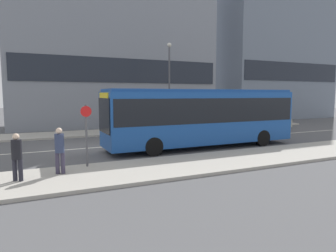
# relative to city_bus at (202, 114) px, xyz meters

# --- Properties ---
(ground_plane) EXTENTS (120.00, 120.00, 0.00)m
(ground_plane) POSITION_rel_city_bus_xyz_m (-6.17, 2.46, -1.94)
(ground_plane) COLOR #4F4F51
(sidewalk_near) EXTENTS (44.00, 3.50, 0.13)m
(sidewalk_near) POSITION_rel_city_bus_xyz_m (-6.17, -3.79, -1.87)
(sidewalk_near) COLOR #A39E93
(sidewalk_near) RESTS_ON ground_plane
(sidewalk_far) EXTENTS (44.00, 3.50, 0.13)m
(sidewalk_far) POSITION_rel_city_bus_xyz_m (-6.17, 8.71, -1.87)
(sidewalk_far) COLOR #A39E93
(sidewalk_far) RESTS_ON ground_plane
(lane_centerline) EXTENTS (41.80, 0.16, 0.01)m
(lane_centerline) POSITION_rel_city_bus_xyz_m (-6.17, 2.46, -1.93)
(lane_centerline) COLOR silver
(lane_centerline) RESTS_ON ground_plane
(apartment_block_left_tower) EXTENTS (19.91, 6.31, 19.13)m
(apartment_block_left_tower) POSITION_rel_city_bus_xyz_m (-1.00, 15.08, 7.62)
(apartment_block_left_tower) COLOR gray
(apartment_block_left_tower) RESTS_ON ground_plane
(apartment_block_right_tower) EXTENTS (15.56, 6.57, 21.11)m
(apartment_block_right_tower) POSITION_rel_city_bus_xyz_m (20.19, 15.21, 8.61)
(apartment_block_right_tower) COLOR slate
(apartment_block_right_tower) RESTS_ON ground_plane
(city_bus) EXTENTS (11.47, 2.61, 3.37)m
(city_bus) POSITION_rel_city_bus_xyz_m (0.00, 0.00, 0.00)
(city_bus) COLOR #194793
(city_bus) RESTS_ON ground_plane
(parked_car_0) EXTENTS (4.18, 1.76, 1.42)m
(parked_car_0) POSITION_rel_city_bus_xyz_m (5.02, 5.89, -1.28)
(parked_car_0) COLOR maroon
(parked_car_0) RESTS_ON ground_plane
(parked_car_1) EXTENTS (4.33, 1.70, 1.28)m
(parked_car_1) POSITION_rel_city_bus_xyz_m (10.34, 5.68, -1.33)
(parked_car_1) COLOR #A39E84
(parked_car_1) RESTS_ON ground_plane
(pedestrian_near_stop) EXTENTS (0.34, 0.34, 1.65)m
(pedestrian_near_stop) POSITION_rel_city_bus_xyz_m (-9.57, -3.66, -0.87)
(pedestrian_near_stop) COLOR #23232D
(pedestrian_near_stop) RESTS_ON sidewalk_near
(pedestrian_down_pavement) EXTENTS (0.34, 0.34, 1.74)m
(pedestrian_down_pavement) POSITION_rel_city_bus_xyz_m (-8.16, -3.26, -0.82)
(pedestrian_down_pavement) COLOR #383347
(pedestrian_down_pavement) RESTS_ON sidewalk_near
(bus_stop_sign) EXTENTS (0.44, 0.12, 2.55)m
(bus_stop_sign) POSITION_rel_city_bus_xyz_m (-7.04, -2.52, -0.31)
(bus_stop_sign) COLOR #4C4C51
(bus_stop_sign) RESTS_ON sidewalk_near
(street_lamp) EXTENTS (0.36, 0.36, 7.10)m
(street_lamp) POSITION_rel_city_bus_xyz_m (1.37, 7.38, 2.51)
(street_lamp) COLOR #4C4C51
(street_lamp) RESTS_ON sidewalk_far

